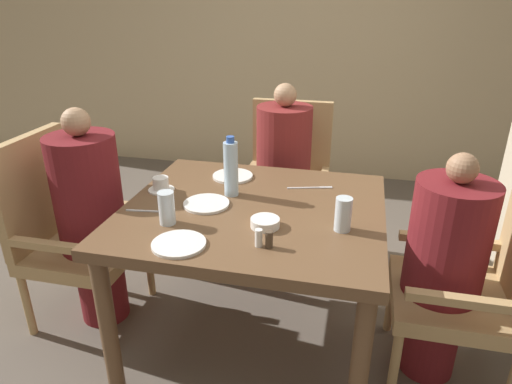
{
  "coord_description": "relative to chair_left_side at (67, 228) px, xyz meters",
  "views": [
    {
      "loc": [
        0.42,
        -1.74,
        1.58
      ],
      "look_at": [
        0.0,
        0.05,
        0.77
      ],
      "focal_mm": 32.0,
      "sensor_mm": 36.0,
      "label": 1
    }
  ],
  "objects": [
    {
      "name": "dining_table",
      "position": [
        0.96,
        0.0,
        0.13
      ],
      "size": [
        1.12,
        1.02,
        0.72
      ],
      "color": "brown",
      "rests_on": "ground_plane"
    },
    {
      "name": "bowl_small",
      "position": [
        1.05,
        -0.17,
        0.24
      ],
      "size": [
        0.12,
        0.12,
        0.04
      ],
      "color": "white",
      "rests_on": "dining_table"
    },
    {
      "name": "water_bottle",
      "position": [
        0.83,
        0.11,
        0.35
      ],
      "size": [
        0.07,
        0.07,
        0.28
      ],
      "color": "silver",
      "rests_on": "dining_table"
    },
    {
      "name": "fork_beside_plate",
      "position": [
        0.56,
        -0.14,
        0.23
      ],
      "size": [
        0.21,
        0.04,
        0.0
      ],
      "color": "silver",
      "rests_on": "dining_table"
    },
    {
      "name": "knife_beside_plate",
      "position": [
        1.19,
        0.27,
        0.23
      ],
      "size": [
        0.21,
        0.07,
        0.0
      ],
      "color": "silver",
      "rests_on": "dining_table"
    },
    {
      "name": "diner_in_right_chair",
      "position": [
        1.78,
        0.0,
        0.03
      ],
      "size": [
        0.32,
        0.32,
        1.04
      ],
      "color": "maroon",
      "rests_on": "ground_plane"
    },
    {
      "name": "glass_tall_mid",
      "position": [
        1.35,
        -0.12,
        0.29
      ],
      "size": [
        0.07,
        0.07,
        0.14
      ],
      "color": "silver",
      "rests_on": "dining_table"
    },
    {
      "name": "glass_tall_near",
      "position": [
        0.66,
        -0.23,
        0.29
      ],
      "size": [
        0.07,
        0.07,
        0.14
      ],
      "color": "silver",
      "rests_on": "dining_table"
    },
    {
      "name": "diner_in_far_chair",
      "position": [
        0.96,
        0.76,
        0.08
      ],
      "size": [
        0.32,
        0.32,
        1.13
      ],
      "color": "maroon",
      "rests_on": "ground_plane"
    },
    {
      "name": "salt_shaker",
      "position": [
        1.06,
        -0.32,
        0.26
      ],
      "size": [
        0.03,
        0.03,
        0.07
      ],
      "color": "white",
      "rests_on": "dining_table"
    },
    {
      "name": "plate_dessert_center",
      "position": [
        0.77,
        -0.38,
        0.23
      ],
      "size": [
        0.2,
        0.2,
        0.01
      ],
      "color": "white",
      "rests_on": "dining_table"
    },
    {
      "name": "pepper_shaker",
      "position": [
        1.1,
        -0.32,
        0.26
      ],
      "size": [
        0.03,
        0.03,
        0.07
      ],
      "color": "#4C3D2D",
      "rests_on": "dining_table"
    },
    {
      "name": "wall_back",
      "position": [
        0.96,
        2.38,
        0.9
      ],
      "size": [
        8.0,
        0.06,
        2.8
      ],
      "color": "#C6B289",
      "rests_on": "ground_plane"
    },
    {
      "name": "chair_left_side",
      "position": [
        0.0,
        0.0,
        0.0
      ],
      "size": [
        0.51,
        0.51,
        0.97
      ],
      "color": "tan",
      "rests_on": "ground_plane"
    },
    {
      "name": "ground_plane",
      "position": [
        0.96,
        0.0,
        -0.5
      ],
      "size": [
        16.0,
        16.0,
        0.0
      ],
      "primitive_type": "plane",
      "color": "#60564C"
    },
    {
      "name": "chair_right_side",
      "position": [
        1.93,
        0.0,
        0.0
      ],
      "size": [
        0.51,
        0.51,
        0.97
      ],
      "color": "tan",
      "rests_on": "ground_plane"
    },
    {
      "name": "plate_main_right",
      "position": [
        0.76,
        -0.03,
        0.23
      ],
      "size": [
        0.2,
        0.2,
        0.01
      ],
      "color": "white",
      "rests_on": "dining_table"
    },
    {
      "name": "chair_far_side",
      "position": [
        0.96,
        0.91,
        0.0
      ],
      "size": [
        0.51,
        0.51,
        0.97
      ],
      "color": "tan",
      "rests_on": "ground_plane"
    },
    {
      "name": "teacup_with_saucer",
      "position": [
        0.5,
        0.08,
        0.25
      ],
      "size": [
        0.12,
        0.12,
        0.07
      ],
      "color": "white",
      "rests_on": "dining_table"
    },
    {
      "name": "diner_in_left_chair",
      "position": [
        0.15,
        0.0,
        0.07
      ],
      "size": [
        0.32,
        0.32,
        1.12
      ],
      "color": "maroon",
      "rests_on": "ground_plane"
    },
    {
      "name": "plate_main_left",
      "position": [
        0.78,
        0.32,
        0.23
      ],
      "size": [
        0.2,
        0.2,
        0.01
      ],
      "color": "white",
      "rests_on": "dining_table"
    }
  ]
}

